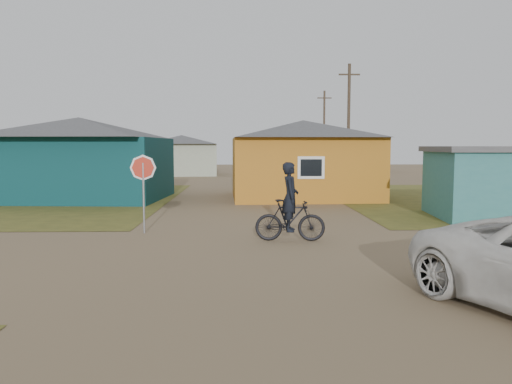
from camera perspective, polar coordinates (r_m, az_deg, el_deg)
ground at (r=11.45m, az=1.32°, el=-7.88°), size 120.00×120.00×0.00m
house_teal at (r=25.88m, az=-19.48°, el=3.75°), size 8.93×7.08×4.00m
house_yellow at (r=25.33m, az=5.38°, el=3.88°), size 7.72×6.76×3.90m
house_pale_west at (r=45.46m, az=-8.48°, el=4.26°), size 7.04×6.15×3.60m
house_beige_east at (r=52.22m, az=10.11°, el=4.36°), size 6.95×6.05×3.60m
house_pale_north at (r=58.70m, az=-14.87°, el=4.25°), size 6.28×5.81×3.40m
utility_pole_near at (r=33.92m, az=10.53°, el=7.77°), size 1.40×0.20×8.00m
utility_pole_far at (r=49.82m, az=7.78°, el=6.98°), size 1.40×0.20×8.00m
stop_sign at (r=15.19m, az=-12.77°, el=1.86°), size 0.75×0.23×2.35m
cyclist at (r=13.70m, az=3.92°, el=-2.35°), size 1.95×0.72×2.17m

